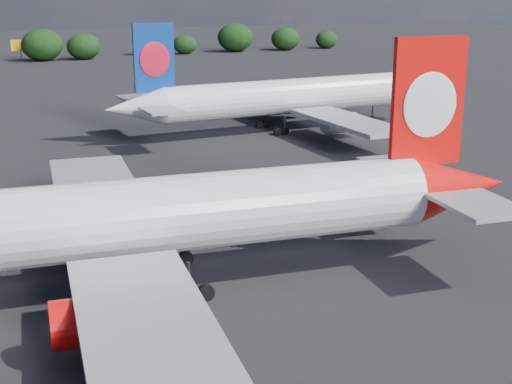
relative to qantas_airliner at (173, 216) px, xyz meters
name	(u,v)px	position (x,y,z in m)	size (l,w,h in m)	color
qantas_airliner	(173,216)	(0.00, 0.00, 0.00)	(52.24, 49.66, 17.05)	white
china_southern_airliner	(277,98)	(28.13, 47.88, -0.39)	(48.39, 46.03, 15.79)	white
billboard_yellow	(20,46)	(0.12, 164.55, -1.32)	(5.00, 0.30, 5.50)	#EAA314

